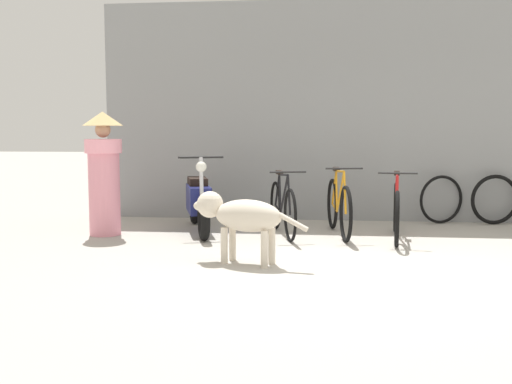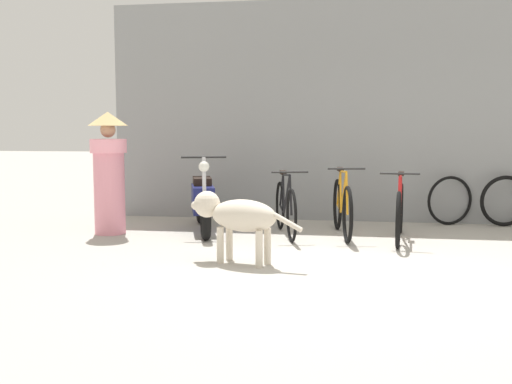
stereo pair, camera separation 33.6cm
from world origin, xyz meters
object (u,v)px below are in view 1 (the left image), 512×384
Objects in this scene: motorcycle at (199,202)px; person_in_robes at (104,169)px; bicycle_0 at (282,208)px; stray_dog at (240,215)px; spare_tire_right at (441,199)px; bicycle_1 at (339,207)px; spare_tire_left at (495,200)px; bicycle_2 at (396,211)px.

motorcycle is 1.31m from person_in_robes.
stray_dog is at bearing -25.70° from bicycle_0.
person_in_robes is (-1.99, 1.47, 0.36)m from stray_dog.
motorcycle is 3.56m from spare_tire_right.
spare_tire_right is (3.39, 1.08, -0.05)m from motorcycle.
motorcycle is at bearing -100.12° from bicycle_1.
bicycle_1 reaches higher than spare_tire_left.
person_in_robes is at bearing -82.49° from bicycle_2.
bicycle_1 is 1.06× the size of person_in_robes.
spare_tire_right is at bearing -161.28° from person_in_robes.
stray_dog is at bearing -131.33° from spare_tire_right.
bicycle_1 is 1.90m from spare_tire_right.
person_in_robes is (-3.75, -0.10, 0.50)m from bicycle_2.
bicycle_1 is at bearing -101.31° from stray_dog.
bicycle_2 reaches higher than stray_dog.
bicycle_2 is 2.37m from stray_dog.
motorcycle is 2.59× the size of spare_tire_left.
motorcycle is 2.02m from stray_dog.
person_in_robes is (-2.31, -0.24, 0.50)m from bicycle_0.
motorcycle is (-1.14, 0.13, 0.04)m from bicycle_0.
bicycle_1 is at bearing -100.48° from bicycle_2.
person_in_robes reaches higher than bicycle_2.
bicycle_0 reaches higher than stray_dog.
person_in_robes is (-3.04, -0.31, 0.49)m from bicycle_1.
motorcycle is at bearing -111.68° from bicycle_0.
motorcycle is at bearing -161.27° from person_in_robes.
person_in_robes is 5.53m from spare_tire_left.
bicycle_0 is 2.25× the size of spare_tire_right.
bicycle_0 is 1.28× the size of stray_dog.
bicycle_1 reaches higher than bicycle_2.
motorcycle is at bearing -46.75° from stray_dog.
motorcycle is 2.66× the size of spare_tire_right.
spare_tire_right is at bearing 118.79° from bicycle_1.
bicycle_1 is 0.98× the size of bicycle_2.
bicycle_2 is 1.58m from spare_tire_right.
spare_tire_left is (2.28, 1.14, -0.01)m from bicycle_1.
bicycle_2 is at bearing 69.56° from bicycle_0.
stray_dog is at bearing -138.73° from spare_tire_left.
bicycle_1 is at bearing -153.33° from spare_tire_left.
bicycle_0 is at bearing -89.52° from bicycle_2.
bicycle_1 is at bearing -173.15° from person_in_robes.
bicycle_0 is 2.56m from spare_tire_right.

